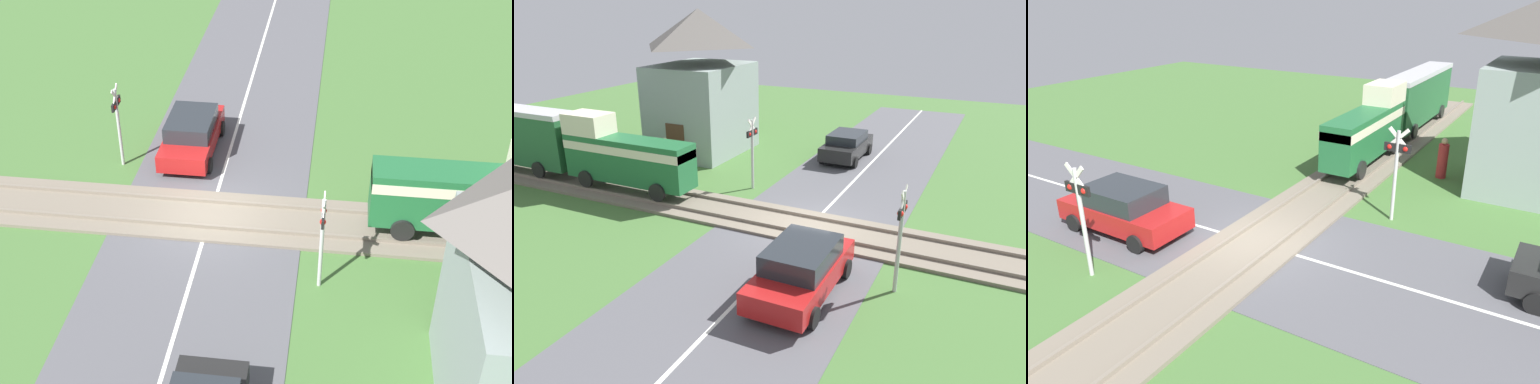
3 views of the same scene
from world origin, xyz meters
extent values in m
plane|color=#426B33|center=(0.00, 0.00, 0.00)|extent=(60.00, 60.00, 0.00)
cube|color=#515156|center=(0.00, 0.00, 0.01)|extent=(48.00, 6.40, 0.02)
cube|color=silver|center=(0.00, 0.00, 0.02)|extent=(48.00, 0.12, 0.00)
cube|color=#756B5B|center=(0.00, 0.00, 0.06)|extent=(2.80, 48.00, 0.12)
cube|color=slate|center=(-0.72, 0.00, 0.18)|extent=(0.10, 48.00, 0.12)
cube|color=slate|center=(0.72, 0.00, 0.18)|extent=(0.10, 48.00, 0.12)
cube|color=#1E6033|center=(0.00, 8.35, 1.57)|extent=(1.35, 6.09, 1.90)
cube|color=beige|center=(0.00, 8.35, 2.09)|extent=(1.37, 6.09, 0.36)
cube|color=beige|center=(0.00, 10.42, 2.97)|extent=(1.35, 1.95, 0.90)
cylinder|color=black|center=(-0.72, 6.40, 0.62)|extent=(0.14, 0.76, 0.76)
cylinder|color=black|center=(0.72, 6.40, 0.62)|extent=(0.14, 0.76, 0.76)
cylinder|color=black|center=(-0.72, 10.30, 0.62)|extent=(0.14, 0.76, 0.76)
cylinder|color=black|center=(0.72, 10.30, 0.62)|extent=(0.14, 0.76, 0.76)
cube|color=#235B33|center=(0.00, 15.77, 1.82)|extent=(1.35, 7.96, 2.40)
cube|color=#BCBCC1|center=(0.00, 15.77, 3.14)|extent=(1.41, 7.96, 0.24)
cylinder|color=black|center=(-0.72, 13.23, 0.62)|extent=(0.14, 0.76, 0.76)
cylinder|color=black|center=(0.72, 13.23, 0.62)|extent=(0.14, 0.76, 0.76)
cylinder|color=black|center=(-0.72, 18.32, 0.62)|extent=(0.14, 0.76, 0.76)
cylinder|color=black|center=(0.72, 18.32, 0.62)|extent=(0.14, 0.76, 0.76)
cube|color=#A81919|center=(-4.21, -1.44, 0.63)|extent=(4.32, 1.84, 0.66)
cube|color=#23282D|center=(-4.21, -1.44, 1.26)|extent=(2.38, 1.69, 0.60)
cylinder|color=black|center=(-2.80, -0.52, 0.30)|extent=(0.60, 0.18, 0.60)
cylinder|color=black|center=(-2.80, -2.36, 0.30)|extent=(0.60, 0.18, 0.60)
cylinder|color=black|center=(-5.61, -0.52, 0.30)|extent=(0.60, 0.18, 0.60)
cylinder|color=black|center=(-5.61, -2.36, 0.30)|extent=(0.60, 0.18, 0.60)
cylinder|color=black|center=(7.82, 0.55, 0.30)|extent=(0.60, 0.18, 0.60)
cylinder|color=#B7B7B7|center=(-2.94, -3.88, 1.58)|extent=(0.12, 0.12, 3.15)
cube|color=black|center=(-2.94, -3.88, 2.58)|extent=(0.90, 0.08, 0.28)
sphere|color=red|center=(-3.21, -3.88, 2.58)|extent=(0.18, 0.18, 0.18)
sphere|color=red|center=(-2.67, -3.88, 2.58)|extent=(0.18, 0.18, 0.18)
cube|color=silver|center=(-2.94, -3.88, 2.90)|extent=(0.72, 0.04, 0.72)
cube|color=silver|center=(-2.94, -3.88, 2.90)|extent=(0.72, 0.04, 0.72)
cylinder|color=#B7B7B7|center=(2.94, 3.88, 1.58)|extent=(0.12, 0.12, 3.15)
cube|color=black|center=(2.94, 3.88, 2.58)|extent=(0.90, 0.08, 0.28)
sphere|color=red|center=(3.21, 3.88, 2.58)|extent=(0.18, 0.18, 0.18)
sphere|color=red|center=(2.67, 3.88, 2.58)|extent=(0.18, 0.18, 0.18)
cube|color=silver|center=(2.94, 3.88, 2.90)|extent=(0.72, 0.04, 0.72)
cube|color=silver|center=(2.94, 3.88, 2.90)|extent=(0.72, 0.04, 0.72)
cube|color=#472D1E|center=(4.52, 9.20, 1.05)|extent=(0.06, 1.10, 2.10)
cylinder|color=#B2282D|center=(3.27, 8.90, 0.72)|extent=(0.42, 0.42, 1.44)
sphere|color=tan|center=(3.27, 8.90, 1.57)|extent=(0.26, 0.26, 0.26)
camera|label=1|loc=(19.15, 4.03, 14.54)|focal=50.00mm
camera|label=2|loc=(-15.89, -6.07, 7.93)|focal=35.00mm
camera|label=3|loc=(7.86, -11.31, 7.42)|focal=35.00mm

